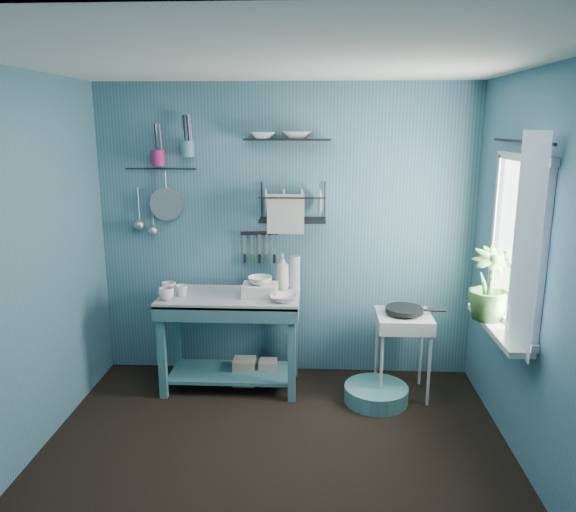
{
  "coord_description": "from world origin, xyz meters",
  "views": [
    {
      "loc": [
        0.26,
        -3.22,
        2.15
      ],
      "look_at": [
        0.05,
        0.85,
        1.2
      ],
      "focal_mm": 35.0,
      "sensor_mm": 36.0,
      "label": 1
    }
  ],
  "objects_px": {
    "water_bottle": "(295,272)",
    "dish_rack": "(293,202)",
    "colander": "(166,204)",
    "utensil_cup_magenta": "(158,158)",
    "work_counter": "(231,341)",
    "utensil_cup_teal": "(188,149)",
    "storage_tin_small": "(268,371)",
    "floor_basin": "(376,394)",
    "mug_right": "(169,288)",
    "potted_plant": "(489,284)",
    "mug_left": "(166,294)",
    "hotplate_stand": "(402,354)",
    "soap_bottle": "(283,271)",
    "storage_tin_large": "(244,371)",
    "wash_tub": "(260,290)",
    "mug_mid": "(182,291)",
    "frying_pan": "(404,310)"
  },
  "relations": [
    {
      "from": "water_bottle",
      "to": "dish_rack",
      "type": "relative_size",
      "value": 0.51
    },
    {
      "from": "colander",
      "to": "utensil_cup_magenta",
      "type": "bearing_deg",
      "value": -143.73
    },
    {
      "from": "work_counter",
      "to": "utensil_cup_teal",
      "type": "distance_m",
      "value": 1.63
    },
    {
      "from": "storage_tin_small",
      "to": "colander",
      "type": "bearing_deg",
      "value": 164.59
    },
    {
      "from": "colander",
      "to": "floor_basin",
      "type": "bearing_deg",
      "value": -16.95
    },
    {
      "from": "mug_right",
      "to": "potted_plant",
      "type": "height_order",
      "value": "potted_plant"
    },
    {
      "from": "mug_left",
      "to": "water_bottle",
      "type": "distance_m",
      "value": 1.07
    },
    {
      "from": "colander",
      "to": "storage_tin_small",
      "type": "distance_m",
      "value": 1.67
    },
    {
      "from": "mug_left",
      "to": "colander",
      "type": "xyz_separation_m",
      "value": [
        -0.1,
        0.48,
        0.65
      ]
    },
    {
      "from": "mug_right",
      "to": "dish_rack",
      "type": "relative_size",
      "value": 0.22
    },
    {
      "from": "hotplate_stand",
      "to": "floor_basin",
      "type": "relative_size",
      "value": 1.35
    },
    {
      "from": "soap_bottle",
      "to": "hotplate_stand",
      "type": "relative_size",
      "value": 0.44
    },
    {
      "from": "mug_right",
      "to": "hotplate_stand",
      "type": "xyz_separation_m",
      "value": [
        1.9,
        -0.07,
        -0.51
      ]
    },
    {
      "from": "work_counter",
      "to": "storage_tin_large",
      "type": "relative_size",
      "value": 5.16
    },
    {
      "from": "wash_tub",
      "to": "water_bottle",
      "type": "relative_size",
      "value": 1.0
    },
    {
      "from": "mug_mid",
      "to": "dish_rack",
      "type": "height_order",
      "value": "dish_rack"
    },
    {
      "from": "work_counter",
      "to": "utensil_cup_teal",
      "type": "xyz_separation_m",
      "value": [
        -0.37,
        0.29,
        1.56
      ]
    },
    {
      "from": "mug_mid",
      "to": "utensil_cup_magenta",
      "type": "distance_m",
      "value": 1.12
    },
    {
      "from": "mug_left",
      "to": "soap_bottle",
      "type": "height_order",
      "value": "soap_bottle"
    },
    {
      "from": "mug_mid",
      "to": "utensil_cup_teal",
      "type": "distance_m",
      "value": 1.17
    },
    {
      "from": "storage_tin_small",
      "to": "floor_basin",
      "type": "relative_size",
      "value": 0.39
    },
    {
      "from": "mug_mid",
      "to": "mug_left",
      "type": "bearing_deg",
      "value": -135.0
    },
    {
      "from": "work_counter",
      "to": "dish_rack",
      "type": "bearing_deg",
      "value": 19.73
    },
    {
      "from": "work_counter",
      "to": "hotplate_stand",
      "type": "relative_size",
      "value": 1.65
    },
    {
      "from": "wash_tub",
      "to": "floor_basin",
      "type": "relative_size",
      "value": 0.55
    },
    {
      "from": "utensil_cup_teal",
      "to": "storage_tin_small",
      "type": "relative_size",
      "value": 0.65
    },
    {
      "from": "colander",
      "to": "potted_plant",
      "type": "height_order",
      "value": "colander"
    },
    {
      "from": "mug_left",
      "to": "mug_mid",
      "type": "xyz_separation_m",
      "value": [
        0.1,
        0.1,
        -0.0
      ]
    },
    {
      "from": "hotplate_stand",
      "to": "potted_plant",
      "type": "distance_m",
      "value": 1.02
    },
    {
      "from": "mug_left",
      "to": "potted_plant",
      "type": "distance_m",
      "value": 2.42
    },
    {
      "from": "mug_mid",
      "to": "soap_bottle",
      "type": "relative_size",
      "value": 0.33
    },
    {
      "from": "mug_left",
      "to": "water_bottle",
      "type": "xyz_separation_m",
      "value": [
        1.0,
        0.38,
        0.09
      ]
    },
    {
      "from": "work_counter",
      "to": "soap_bottle",
      "type": "xyz_separation_m",
      "value": [
        0.42,
        0.2,
        0.55
      ]
    },
    {
      "from": "potted_plant",
      "to": "work_counter",
      "type": "bearing_deg",
      "value": 163.48
    },
    {
      "from": "dish_rack",
      "to": "utensil_cup_teal",
      "type": "distance_m",
      "value": 0.97
    },
    {
      "from": "work_counter",
      "to": "colander",
      "type": "xyz_separation_m",
      "value": [
        -0.58,
        0.32,
        1.1
      ]
    },
    {
      "from": "mug_right",
      "to": "storage_tin_large",
      "type": "relative_size",
      "value": 0.56
    },
    {
      "from": "frying_pan",
      "to": "mug_left",
      "type": "bearing_deg",
      "value": -177.19
    },
    {
      "from": "mug_mid",
      "to": "colander",
      "type": "height_order",
      "value": "colander"
    },
    {
      "from": "utensil_cup_teal",
      "to": "work_counter",
      "type": "bearing_deg",
      "value": -38.43
    },
    {
      "from": "hotplate_stand",
      "to": "utensil_cup_magenta",
      "type": "xyz_separation_m",
      "value": [
        -2.02,
        0.36,
        1.55
      ]
    },
    {
      "from": "wash_tub",
      "to": "soap_bottle",
      "type": "height_order",
      "value": "soap_bottle"
    },
    {
      "from": "mug_left",
      "to": "soap_bottle",
      "type": "relative_size",
      "value": 0.41
    },
    {
      "from": "colander",
      "to": "mug_left",
      "type": "bearing_deg",
      "value": -78.75
    },
    {
      "from": "water_bottle",
      "to": "utensil_cup_magenta",
      "type": "xyz_separation_m",
      "value": [
        -1.14,
        0.07,
        0.94
      ]
    },
    {
      "from": "mug_right",
      "to": "floor_basin",
      "type": "relative_size",
      "value": 0.24
    },
    {
      "from": "potted_plant",
      "to": "hotplate_stand",
      "type": "bearing_deg",
      "value": 134.79
    },
    {
      "from": "frying_pan",
      "to": "floor_basin",
      "type": "relative_size",
      "value": 0.59
    },
    {
      "from": "mug_right",
      "to": "utensil_cup_magenta",
      "type": "bearing_deg",
      "value": 111.82
    },
    {
      "from": "work_counter",
      "to": "wash_tub",
      "type": "bearing_deg",
      "value": -10.62
    }
  ]
}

